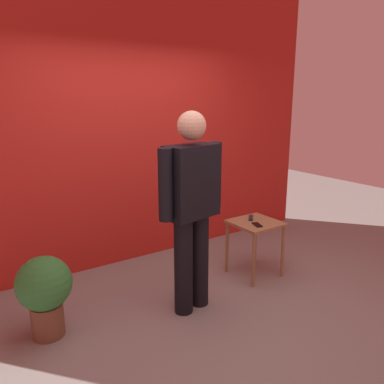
# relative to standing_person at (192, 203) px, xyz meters

# --- Properties ---
(ground_plane) EXTENTS (12.00, 12.00, 0.00)m
(ground_plane) POSITION_rel_standing_person_xyz_m (0.05, -0.25, -1.01)
(ground_plane) COLOR gray
(back_wall_red) EXTENTS (5.29, 0.12, 3.29)m
(back_wall_red) POSITION_rel_standing_person_xyz_m (0.05, 1.38, 0.63)
(back_wall_red) COLOR red
(back_wall_red) RESTS_ON ground_plane
(standing_person) EXTENTS (0.72, 0.32, 1.80)m
(standing_person) POSITION_rel_standing_person_xyz_m (0.00, 0.00, 0.00)
(standing_person) COLOR black
(standing_person) RESTS_ON ground_plane
(side_table) EXTENTS (0.48, 0.48, 0.61)m
(side_table) POSITION_rel_standing_person_xyz_m (0.95, 0.18, -0.51)
(side_table) COLOR olive
(side_table) RESTS_ON ground_plane
(cell_phone) EXTENTS (0.12, 0.16, 0.01)m
(cell_phone) POSITION_rel_standing_person_xyz_m (0.89, 0.09, -0.39)
(cell_phone) COLOR black
(cell_phone) RESTS_ON side_table
(tv_remote) EXTENTS (0.15, 0.15, 0.02)m
(tv_remote) POSITION_rel_standing_person_xyz_m (0.98, 0.29, -0.39)
(tv_remote) COLOR black
(tv_remote) RESTS_ON side_table
(potted_plant) EXTENTS (0.44, 0.44, 0.69)m
(potted_plant) POSITION_rel_standing_person_xyz_m (-1.22, 0.30, -0.60)
(potted_plant) COLOR brown
(potted_plant) RESTS_ON ground_plane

